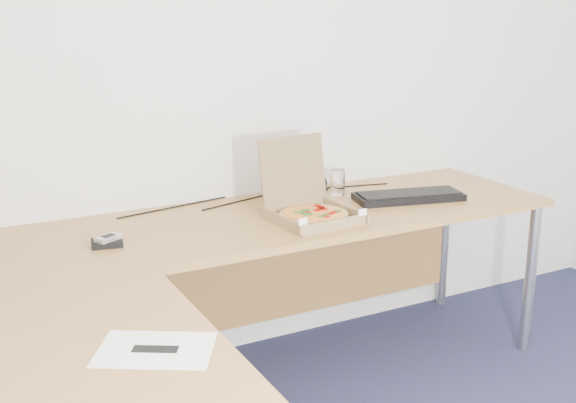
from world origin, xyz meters
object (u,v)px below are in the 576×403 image
drinking_glass (338,182)px  keyboard (409,197)px  pizza_box (312,211)px  wallet (107,243)px  desk (231,273)px

drinking_glass → keyboard: 0.32m
drinking_glass → pizza_box: bearing=-136.4°
pizza_box → wallet: size_ratio=3.22×
keyboard → drinking_glass: bearing=148.1°
desk → wallet: (-0.31, 0.38, 0.04)m
desk → pizza_box: 0.58m
wallet → keyboard: bearing=11.5°
pizza_box → keyboard: bearing=1.7°
wallet → pizza_box: bearing=7.2°
drinking_glass → keyboard: (0.22, -0.22, -0.04)m
pizza_box → keyboard: pizza_box is taller
desk → wallet: size_ratio=22.87×
pizza_box → drinking_glass: bearing=39.2°
desk → drinking_glass: bearing=37.3°
pizza_box → drinking_glass: pizza_box is taller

